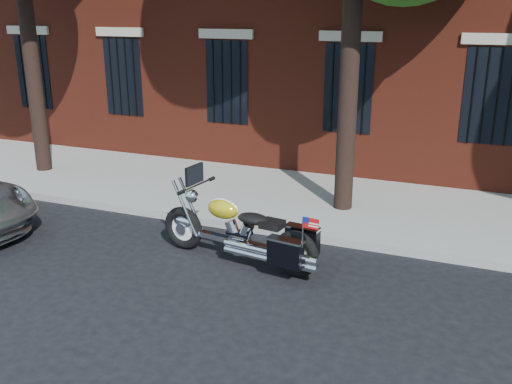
% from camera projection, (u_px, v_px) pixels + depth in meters
% --- Properties ---
extents(ground, '(120.00, 120.00, 0.00)m').
position_uv_depth(ground, '(267.00, 269.00, 9.05)').
color(ground, black).
rests_on(ground, ground).
extents(curb, '(40.00, 0.16, 0.15)m').
position_uv_depth(curb, '(295.00, 234.00, 10.25)').
color(curb, gray).
rests_on(curb, ground).
extents(sidewalk, '(40.00, 3.60, 0.15)m').
position_uv_depth(sidewalk, '(323.00, 202.00, 11.90)').
color(sidewalk, gray).
rests_on(sidewalk, ground).
extents(motorcycle, '(2.95, 1.10, 1.52)m').
position_uv_depth(motorcycle, '(244.00, 234.00, 9.07)').
color(motorcycle, black).
rests_on(motorcycle, ground).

